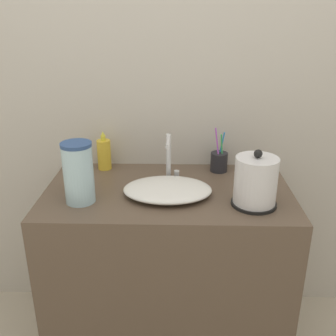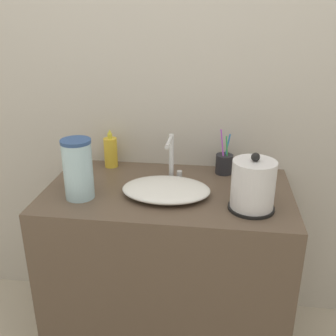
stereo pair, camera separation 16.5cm
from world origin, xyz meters
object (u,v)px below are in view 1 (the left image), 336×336
object	(u,v)px
faucet	(170,155)
water_pitcher	(78,173)
toothbrush_cup	(219,161)
shampoo_bottle	(104,154)
electric_kettle	(255,183)
lotion_bottle	(69,175)

from	to	relation	value
faucet	water_pitcher	size ratio (longest dim) A/B	0.85
faucet	water_pitcher	xyz separation A→B (m)	(-0.36, -0.22, 0.00)
toothbrush_cup	shampoo_bottle	xyz separation A→B (m)	(-0.55, 0.01, 0.03)
electric_kettle	shampoo_bottle	xyz separation A→B (m)	(-0.66, 0.36, -0.02)
shampoo_bottle	water_pitcher	distance (m)	0.36
lotion_bottle	shampoo_bottle	size ratio (longest dim) A/B	0.92
electric_kettle	toothbrush_cup	size ratio (longest dim) A/B	1.09
faucet	water_pitcher	distance (m)	0.42
faucet	water_pitcher	bearing A→B (deg)	-148.67
faucet	electric_kettle	size ratio (longest dim) A/B	0.91
faucet	shampoo_bottle	bearing A→B (deg)	157.16
electric_kettle	water_pitcher	world-z (taller)	water_pitcher
lotion_bottle	faucet	bearing A→B (deg)	15.51
electric_kettle	lotion_bottle	world-z (taller)	electric_kettle
toothbrush_cup	shampoo_bottle	world-z (taller)	toothbrush_cup
electric_kettle	shampoo_bottle	size ratio (longest dim) A/B	1.23
electric_kettle	toothbrush_cup	distance (m)	0.37
faucet	shampoo_bottle	size ratio (longest dim) A/B	1.13
toothbrush_cup	lotion_bottle	world-z (taller)	toothbrush_cup
electric_kettle	faucet	bearing A→B (deg)	145.81
toothbrush_cup	water_pitcher	bearing A→B (deg)	-150.16
faucet	lotion_bottle	xyz separation A→B (m)	(-0.42, -0.12, -0.05)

